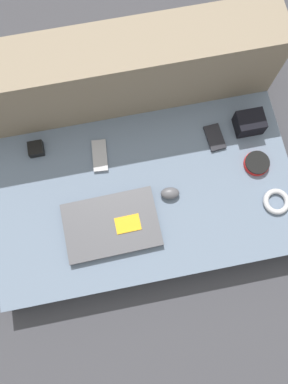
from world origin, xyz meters
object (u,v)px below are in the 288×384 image
at_px(speaker_puck, 257,163).
at_px(computer_mouse, 170,193).
at_px(charger_brick, 36,149).
at_px(phone_black, 215,138).
at_px(camera_pouch, 249,123).
at_px(laptop, 111,225).
at_px(phone_silver, 100,156).

bearing_deg(speaker_puck, computer_mouse, -171.27).
height_order(computer_mouse, charger_brick, computer_mouse).
height_order(computer_mouse, phone_black, computer_mouse).
relative_size(phone_black, camera_pouch, 1.05).
distance_m(computer_mouse, camera_pouch, 0.41).
height_order(camera_pouch, charger_brick, camera_pouch).
height_order(laptop, computer_mouse, computer_mouse).
height_order(phone_black, camera_pouch, camera_pouch).
bearing_deg(phone_black, phone_silver, 174.20).
height_order(phone_silver, camera_pouch, camera_pouch).
bearing_deg(speaker_puck, charger_brick, 165.12).
distance_m(laptop, speaker_puck, 0.59).
height_order(laptop, camera_pouch, camera_pouch).
distance_m(speaker_puck, charger_brick, 0.84).
xyz_separation_m(computer_mouse, speaker_puck, (0.35, 0.05, -0.01)).
distance_m(laptop, phone_silver, 0.27).
distance_m(phone_silver, camera_pouch, 0.59).
bearing_deg(computer_mouse, charger_brick, 156.79).
bearing_deg(phone_silver, phone_black, 3.47).
bearing_deg(charger_brick, speaker_puck, -14.88).
distance_m(computer_mouse, phone_black, 0.29).
xyz_separation_m(phone_silver, camera_pouch, (0.59, 0.01, 0.03)).
distance_m(laptop, charger_brick, 0.42).
height_order(laptop, phone_black, laptop).
xyz_separation_m(speaker_puck, camera_pouch, (0.01, 0.16, 0.02)).
relative_size(phone_silver, camera_pouch, 1.24).
bearing_deg(computer_mouse, camera_pouch, 37.47).
bearing_deg(camera_pouch, speaker_puck, -92.33).
height_order(speaker_puck, camera_pouch, camera_pouch).
height_order(speaker_puck, phone_black, speaker_puck).
xyz_separation_m(laptop, charger_brick, (-0.23, 0.34, 0.00)).
relative_size(laptop, charger_brick, 6.09).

